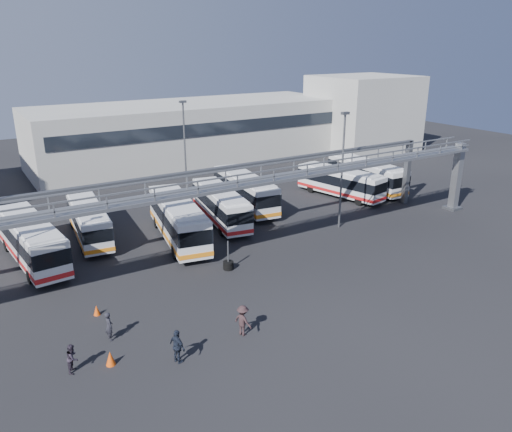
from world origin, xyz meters
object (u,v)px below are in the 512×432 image
pedestrian_d (177,347)px  pedestrian_c (243,321)px  light_pole_mid (342,165)px  cone_left (110,358)px  bus_6 (245,190)px  bus_8 (340,182)px  bus_5 (221,204)px  bus_9 (366,174)px  bus_3 (88,220)px  light_pole_back (185,145)px  pedestrian_b (73,358)px  pedestrian_a (109,326)px  bus_2 (31,239)px  tire_stack (228,265)px  cone_right (97,310)px  bus_4 (178,218)px

pedestrian_d → pedestrian_c: bearing=-100.1°
light_pole_mid → cone_left: light_pole_mid is taller
bus_6 → bus_8: bearing=-4.8°
bus_5 → bus_9: (18.86, 0.97, 0.08)m
light_pole_mid → bus_5: 11.45m
bus_3 → bus_9: bearing=3.4°
light_pole_back → pedestrian_b: (-17.02, -23.87, -4.96)m
light_pole_back → bus_5: size_ratio=0.97×
pedestrian_a → pedestrian_c: size_ratio=0.93×
bus_2 → cone_left: size_ratio=14.29×
bus_5 → pedestrian_a: size_ratio=6.24×
light_pole_back → bus_8: light_pole_back is taller
bus_8 → cone_left: (-29.51, -16.44, -1.29)m
light_pole_back → bus_3: bearing=-152.5°
bus_5 → bus_9: bus_9 is taller
cone_left → tire_stack: size_ratio=0.36×
bus_3 → tire_stack: bus_3 is taller
light_pole_back → pedestrian_b: 29.73m
bus_6 → cone_right: bearing=-136.8°
bus_8 → bus_6: bearing=156.1°
light_pole_mid → bus_2: (-24.49, 6.30, -3.87)m
cone_right → light_pole_back: bearing=52.5°
bus_9 → cone_left: bearing=-150.4°
pedestrian_c → pedestrian_d: (-4.15, -0.46, 0.02)m
bus_3 → bus_8: (25.86, -1.84, 0.01)m
bus_8 → pedestrian_d: size_ratio=5.47×
bus_3 → pedestrian_c: 19.78m
tire_stack → pedestrian_c: bearing=-113.4°
bus_2 → pedestrian_b: (-0.54, -15.17, -1.09)m
light_pole_mid → pedestrian_c: size_ratio=5.58×
bus_4 → bus_5: size_ratio=1.11×
pedestrian_c → pedestrian_d: pedestrian_d is taller
bus_6 → bus_9: bus_6 is taller
light_pole_back → cone_right: 24.51m
bus_3 → tire_stack: bearing=-52.9°
bus_4 → bus_5: bearing=32.1°
light_pole_mid → pedestrian_a: light_pole_mid is taller
cone_right → light_pole_mid: bearing=9.9°
light_pole_mid → bus_4: light_pole_mid is taller
light_pole_mid → cone_left: 25.66m
bus_9 → pedestrian_d: bearing=-145.9°
bus_5 → bus_6: bus_6 is taller
light_pole_back → bus_4: size_ratio=0.87×
bus_2 → pedestrian_c: bus_2 is taller
bus_4 → pedestrian_c: bus_4 is taller
bus_8 → pedestrian_b: bus_8 is taller
pedestrian_d → bus_2: bearing=-2.7°
tire_stack → bus_4: bearing=96.1°
pedestrian_b → pedestrian_d: bearing=-85.2°
light_pole_mid → bus_3: size_ratio=1.01×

